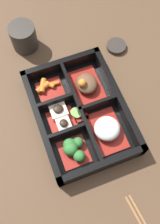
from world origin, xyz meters
name	(u,v)px	position (x,y,z in m)	size (l,w,h in m)	color
ground_plane	(80,116)	(0.00, 0.00, 0.00)	(3.00, 3.00, 0.00)	#4C3523
bento_base	(80,115)	(0.00, 0.00, 0.01)	(0.29, 0.21, 0.01)	black
bento_rim	(79,112)	(0.00, 0.00, 0.02)	(0.29, 0.21, 0.05)	black
bowl_stew	(86,84)	(-0.07, 0.04, 0.03)	(0.11, 0.08, 0.05)	maroon
bowl_rice	(107,129)	(0.07, 0.04, 0.03)	(0.11, 0.08, 0.04)	maroon
bowl_carrots	(48,88)	(-0.09, -0.05, 0.02)	(0.07, 0.07, 0.02)	maroon
bowl_tofu	(61,118)	(0.00, -0.05, 0.02)	(0.08, 0.07, 0.03)	maroon
bowl_greens	(73,149)	(0.08, -0.05, 0.03)	(0.07, 0.07, 0.04)	maroon
bowl_pickles	(77,114)	(0.00, -0.01, 0.02)	(0.04, 0.03, 0.01)	maroon
tea_cup	(24,37)	(-0.26, -0.07, 0.04)	(0.07, 0.07, 0.07)	#2D2823
sauce_dish	(116,46)	(-0.16, 0.17, 0.01)	(0.05, 0.05, 0.01)	#2D2823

